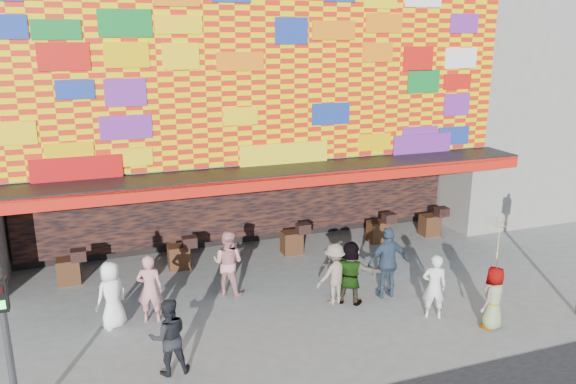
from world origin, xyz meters
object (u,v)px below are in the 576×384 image
Objects in this scene: signal_left at (6,334)px; ped_b at (150,289)px; ped_a at (112,295)px; ped_g at (494,298)px; parasol at (500,239)px; ped_d at (335,274)px; ped_i at (228,263)px; ped_c at (169,337)px; ped_e at (388,262)px; ped_f at (350,273)px; ped_h at (434,287)px.

signal_left is 4.21m from ped_b.
ped_a is 8.79m from ped_g.
parasol is at bearing 140.90° from ped_g.
ped_g is at bearing 126.48° from ped_a.
parasol reaches higher than ped_a.
ped_b is (0.86, -0.02, 0.03)m from ped_a.
parasol reaches higher than ped_d.
parasol is at bearing 126.48° from ped_a.
ped_i is (2.08, 0.84, 0.03)m from ped_b.
ped_c is at bearing 174.73° from parasol.
ped_i is at bearing 40.60° from signal_left.
ped_e reaches higher than ped_f.
ped_e is (8.49, 2.44, -0.91)m from signal_left.
ped_b reaches higher than ped_d.
ped_e is at bearing 16.02° from signal_left.
ped_c is 4.68m from ped_d.
ped_g is at bearing 126.57° from ped_e.
ped_d is 0.84× the size of ped_e.
ped_f is at bearing 2.80° from ped_e.
ped_d is 4.02m from parasol.
ped_i is (1.97, 3.13, 0.07)m from ped_c.
ped_g is 1.44m from parasol.
ped_b is at bearing 59.10° from ped_i.
ped_f reaches higher than ped_g.
ped_e is at bearing -142.84° from ped_f.
parasol is (5.33, -3.80, 1.32)m from ped_i.
ped_a is 0.86m from ped_b.
ped_h is 5.21m from ped_i.
ped_c is 0.97× the size of ped_f.
ped_a is 2.51m from ped_c.
ped_a is 0.96× the size of ped_b.
parasol is at bearing 173.30° from ped_b.
ped_a reaches higher than ped_d.
ped_h is (6.40, -2.08, -0.03)m from ped_b.
ped_a is 1.00× the size of ped_c.
ped_c is 7.46m from parasol.
parasol is at bearing 175.11° from ped_c.
ped_e reaches higher than ped_a.
ped_h is (6.29, 0.21, -0.00)m from ped_c.
ped_e is 2.70m from ped_g.
ped_h is at bearing 112.61° from ped_e.
signal_left is 2.00× the size of ped_g.
signal_left is 7.89m from ped_f.
ped_f reaches higher than ped_a.
ped_f is at bearing 138.86° from ped_a.
ped_e reaches higher than ped_c.
ped_b is at bearing -46.87° from ped_g.
ped_b is at bearing 4.50° from ped_h.
ped_b reaches higher than ped_a.
ped_i is (-2.39, 1.43, 0.08)m from ped_d.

